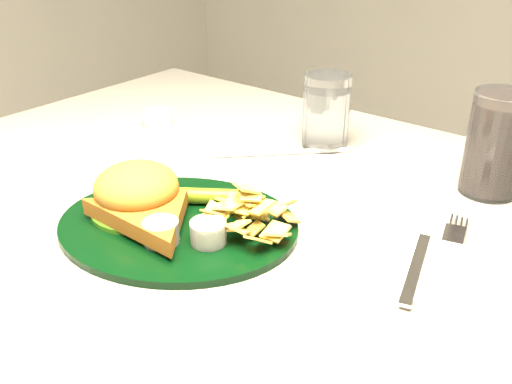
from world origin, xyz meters
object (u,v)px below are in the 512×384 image
(water_glass, at_px, (326,111))
(cola_glass, at_px, (496,144))
(dinner_plate, at_px, (177,205))
(fork_napkin, at_px, (420,263))

(water_glass, xyz_separation_m, cola_glass, (0.26, -0.00, 0.01))
(water_glass, bearing_deg, cola_glass, -0.23)
(dinner_plate, xyz_separation_m, fork_napkin, (0.26, 0.10, -0.03))
(dinner_plate, height_order, cola_glass, cola_glass)
(dinner_plate, distance_m, water_glass, 0.33)
(cola_glass, bearing_deg, water_glass, 179.77)
(water_glass, relative_size, fork_napkin, 0.65)
(fork_napkin, bearing_deg, water_glass, 123.69)
(dinner_plate, bearing_deg, water_glass, 66.25)
(water_glass, height_order, cola_glass, cola_glass)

